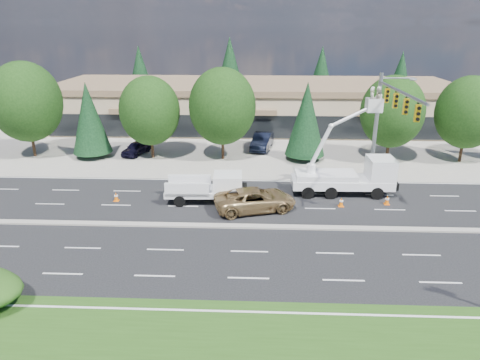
{
  "coord_description": "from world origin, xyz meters",
  "views": [
    {
      "loc": [
        0.37,
        -25.37,
        12.7
      ],
      "look_at": [
        -0.79,
        2.46,
        2.4
      ],
      "focal_mm": 32.0,
      "sensor_mm": 36.0,
      "label": 1
    }
  ],
  "objects_px": {
    "signal_mast": "(385,116)",
    "minivan": "(255,199)",
    "utility_pickup": "(210,190)",
    "bucket_truck": "(351,173)"
  },
  "relations": [
    {
      "from": "signal_mast",
      "to": "utility_pickup",
      "type": "bearing_deg",
      "value": -167.89
    },
    {
      "from": "signal_mast",
      "to": "minivan",
      "type": "relative_size",
      "value": 1.75
    },
    {
      "from": "utility_pickup",
      "to": "minivan",
      "type": "relative_size",
      "value": 0.99
    },
    {
      "from": "utility_pickup",
      "to": "bucket_truck",
      "type": "height_order",
      "value": "bucket_truck"
    },
    {
      "from": "signal_mast",
      "to": "utility_pickup",
      "type": "height_order",
      "value": "signal_mast"
    },
    {
      "from": "utility_pickup",
      "to": "minivan",
      "type": "xyz_separation_m",
      "value": [
        3.43,
        -1.42,
        -0.09
      ]
    },
    {
      "from": "bucket_truck",
      "to": "minivan",
      "type": "bearing_deg",
      "value": -156.23
    },
    {
      "from": "signal_mast",
      "to": "bucket_truck",
      "type": "xyz_separation_m",
      "value": [
        -2.38,
        -0.83,
        -4.29
      ]
    },
    {
      "from": "bucket_truck",
      "to": "minivan",
      "type": "height_order",
      "value": "bucket_truck"
    },
    {
      "from": "signal_mast",
      "to": "utility_pickup",
      "type": "relative_size",
      "value": 1.76
    }
  ]
}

